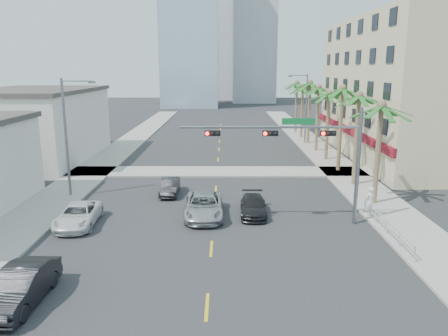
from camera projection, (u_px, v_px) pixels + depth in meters
name	position (u px, v px, depth m)	size (l,w,h in m)	color
ground	(209.00, 284.00, 20.10)	(260.00, 260.00, 0.00)	#262628
sidewalk_right	(349.00, 177.00, 39.55)	(4.00, 120.00, 0.15)	gray
sidewalk_left	(85.00, 177.00, 39.60)	(4.00, 120.00, 0.15)	gray
sidewalk_cross	(217.00, 172.00, 41.53)	(80.00, 4.00, 0.15)	gray
building_right	(419.00, 89.00, 47.62)	(15.25, 28.00, 15.00)	#C2B389
building_left_far	(36.00, 127.00, 46.63)	(11.00, 18.00, 7.20)	beige
tower_far_left	(190.00, 8.00, 107.34)	(14.00, 14.00, 48.00)	#99B2C6
tower_far_center	(213.00, 31.00, 137.24)	(16.00, 16.00, 42.00)	#ADADB2
traffic_signal_mast	(307.00, 146.00, 26.71)	(11.12, 0.54, 7.20)	slate
palm_tree_0	(382.00, 107.00, 30.19)	(4.80, 4.80, 7.80)	brown
palm_tree_1	(359.00, 97.00, 35.18)	(4.80, 4.80, 8.16)	brown
palm_tree_2	(343.00, 89.00, 40.17)	(4.80, 4.80, 8.52)	brown
palm_tree_3	(329.00, 94.00, 45.39)	(4.80, 4.80, 7.80)	brown
palm_tree_4	(319.00, 88.00, 50.38)	(4.80, 4.80, 8.16)	brown
palm_tree_5	(310.00, 84.00, 55.37)	(4.80, 4.80, 8.52)	brown
palm_tree_6	(303.00, 87.00, 60.60)	(4.80, 4.80, 7.80)	brown
palm_tree_7	(297.00, 83.00, 65.59)	(4.80, 4.80, 8.16)	brown
streetlight_left	(68.00, 132.00, 32.64)	(2.55, 0.25, 9.00)	slate
streetlight_right	(305.00, 105.00, 55.98)	(2.55, 0.25, 9.00)	slate
guardrail	(386.00, 225.00, 25.78)	(0.08, 8.08, 1.00)	silver
car_parked_mid	(21.00, 287.00, 18.25)	(1.65, 4.74, 1.56)	black
car_parked_far	(78.00, 215.00, 27.43)	(2.24, 4.86, 1.35)	silver
car_lane_left	(170.00, 187.00, 34.20)	(1.34, 3.83, 1.26)	black
car_lane_center	(204.00, 206.00, 29.02)	(2.51, 5.44, 1.51)	#BBBCC0
car_lane_right	(253.00, 206.00, 29.42)	(1.74, 4.27, 1.24)	black
pedestrian	(370.00, 201.00, 28.75)	(0.71, 0.47, 1.95)	white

